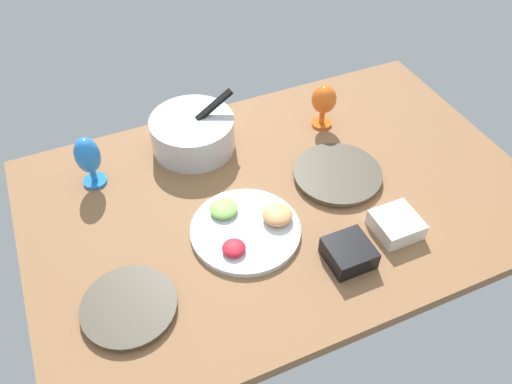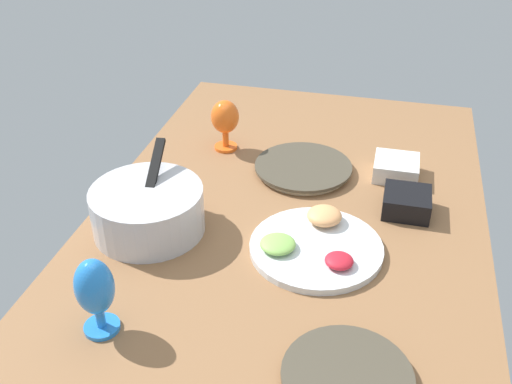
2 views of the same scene
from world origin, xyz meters
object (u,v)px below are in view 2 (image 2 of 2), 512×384
(fruit_platter, at_px, (315,244))
(mixing_bowl, at_px, (148,208))
(dinner_plate_right, at_px, (304,168))
(square_bowl_black, at_px, (407,201))
(hurricane_glass_blue, at_px, (95,290))
(square_bowl_white, at_px, (396,167))
(hurricane_glass_orange, at_px, (225,119))
(dinner_plate_left, at_px, (347,377))

(fruit_platter, bearing_deg, mixing_bowl, 92.63)
(dinner_plate_right, distance_m, square_bowl_black, 0.34)
(hurricane_glass_blue, bearing_deg, square_bowl_white, -36.10)
(fruit_platter, height_order, hurricane_glass_orange, hurricane_glass_orange)
(dinner_plate_left, height_order, dinner_plate_right, dinner_plate_right)
(hurricane_glass_orange, bearing_deg, dinner_plate_left, -150.00)
(hurricane_glass_blue, bearing_deg, square_bowl_black, -45.43)
(dinner_plate_right, height_order, square_bowl_white, square_bowl_white)
(dinner_plate_left, relative_size, hurricane_glass_orange, 1.54)
(fruit_platter, relative_size, hurricane_glass_blue, 1.82)
(hurricane_glass_orange, distance_m, square_bowl_white, 0.54)
(fruit_platter, distance_m, hurricane_glass_orange, 0.58)
(square_bowl_black, height_order, square_bowl_white, square_bowl_black)
(square_bowl_white, bearing_deg, hurricane_glass_orange, 85.27)
(dinner_plate_right, xyz_separation_m, square_bowl_black, (-0.14, -0.30, 0.02))
(dinner_plate_right, xyz_separation_m, mixing_bowl, (-0.38, 0.34, 0.05))
(mixing_bowl, relative_size, hurricane_glass_orange, 1.81)
(hurricane_glass_blue, bearing_deg, mixing_bowl, 6.15)
(fruit_platter, distance_m, square_bowl_white, 0.44)
(square_bowl_black, bearing_deg, fruit_platter, 136.11)
(square_bowl_black, bearing_deg, dinner_plate_right, 65.10)
(hurricane_glass_blue, height_order, square_bowl_white, hurricane_glass_blue)
(dinner_plate_right, xyz_separation_m, fruit_platter, (-0.36, -0.09, 0.00))
(dinner_plate_right, bearing_deg, square_bowl_black, -114.90)
(mixing_bowl, distance_m, square_bowl_black, 0.69)
(dinner_plate_right, xyz_separation_m, square_bowl_white, (0.04, -0.27, 0.02))
(mixing_bowl, xyz_separation_m, square_bowl_black, (0.24, -0.64, -0.03))
(hurricane_glass_blue, height_order, hurricane_glass_orange, hurricane_glass_blue)
(fruit_platter, bearing_deg, square_bowl_black, -43.89)
(fruit_platter, relative_size, square_bowl_white, 2.56)
(fruit_platter, relative_size, square_bowl_black, 2.65)
(dinner_plate_right, distance_m, fruit_platter, 0.37)
(fruit_platter, xyz_separation_m, square_bowl_white, (0.40, -0.18, 0.02))
(fruit_platter, relative_size, hurricane_glass_orange, 2.00)
(hurricane_glass_blue, relative_size, hurricane_glass_orange, 1.10)
(hurricane_glass_blue, bearing_deg, hurricane_glass_orange, -2.15)
(dinner_plate_right, relative_size, mixing_bowl, 0.98)
(mixing_bowl, bearing_deg, hurricane_glass_blue, -173.85)
(hurricane_glass_blue, height_order, square_bowl_black, hurricane_glass_blue)
(mixing_bowl, height_order, hurricane_glass_blue, mixing_bowl)
(mixing_bowl, xyz_separation_m, hurricane_glass_orange, (0.47, -0.07, 0.04))
(hurricane_glass_blue, distance_m, hurricane_glass_orange, 0.82)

